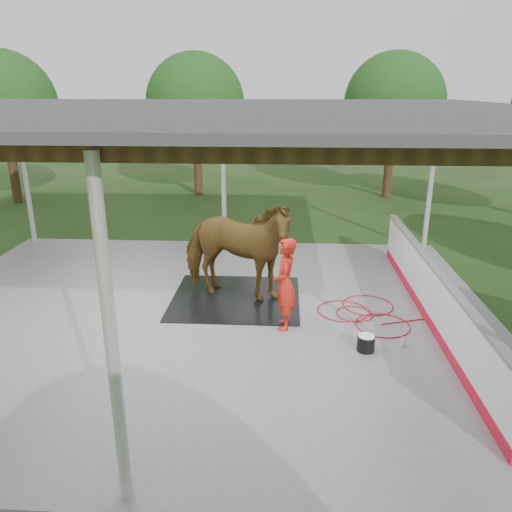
# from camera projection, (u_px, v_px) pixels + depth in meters

# --- Properties ---
(ground) EXTENTS (100.00, 100.00, 0.00)m
(ground) POSITION_uv_depth(u_px,v_px,m) (198.00, 317.00, 10.12)
(ground) COLOR #1E3814
(concrete_slab) EXTENTS (12.00, 10.00, 0.05)m
(concrete_slab) POSITION_uv_depth(u_px,v_px,m) (198.00, 316.00, 10.11)
(concrete_slab) COLOR slate
(concrete_slab) RESTS_ON ground
(pavilion_structure) EXTENTS (12.60, 10.60, 4.05)m
(pavilion_structure) POSITION_uv_depth(u_px,v_px,m) (189.00, 114.00, 8.84)
(pavilion_structure) COLOR beige
(pavilion_structure) RESTS_ON ground
(dasher_board) EXTENTS (0.16, 8.00, 1.15)m
(dasher_board) POSITION_uv_depth(u_px,v_px,m) (431.00, 295.00, 9.67)
(dasher_board) COLOR red
(dasher_board) RESTS_ON concrete_slab
(tree_belt) EXTENTS (28.00, 28.00, 5.80)m
(tree_belt) POSITION_uv_depth(u_px,v_px,m) (213.00, 121.00, 9.73)
(tree_belt) COLOR #382314
(tree_belt) RESTS_ON ground
(rubber_mat) EXTENTS (2.74, 2.57, 0.02)m
(rubber_mat) POSITION_uv_depth(u_px,v_px,m) (236.00, 298.00, 10.87)
(rubber_mat) COLOR black
(rubber_mat) RESTS_ON concrete_slab
(horse) EXTENTS (2.85, 1.90, 2.21)m
(horse) POSITION_uv_depth(u_px,v_px,m) (235.00, 249.00, 10.51)
(horse) COLOR brown
(horse) RESTS_ON rubber_mat
(handler) EXTENTS (0.43, 0.65, 1.77)m
(handler) POSITION_uv_depth(u_px,v_px,m) (285.00, 284.00, 9.30)
(handler) COLOR red
(handler) RESTS_ON concrete_slab
(wash_bucket) EXTENTS (0.31, 0.31, 0.29)m
(wash_bucket) POSITION_uv_depth(u_px,v_px,m) (366.00, 343.00, 8.68)
(wash_bucket) COLOR black
(wash_bucket) RESTS_ON concrete_slab
(soap_bottle_a) EXTENTS (0.13, 0.13, 0.26)m
(soap_bottle_a) POSITION_uv_depth(u_px,v_px,m) (358.00, 338.00, 8.89)
(soap_bottle_a) COLOR silver
(soap_bottle_a) RESTS_ON concrete_slab
(soap_bottle_b) EXTENTS (0.12, 0.12, 0.18)m
(soap_bottle_b) POSITION_uv_depth(u_px,v_px,m) (402.00, 342.00, 8.84)
(soap_bottle_b) COLOR #338CD8
(soap_bottle_b) RESTS_ON concrete_slab
(hose_coil) EXTENTS (2.65, 1.98, 0.02)m
(hose_coil) POSITION_uv_depth(u_px,v_px,m) (363.00, 313.00, 10.12)
(hose_coil) COLOR #AF0C24
(hose_coil) RESTS_ON concrete_slab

